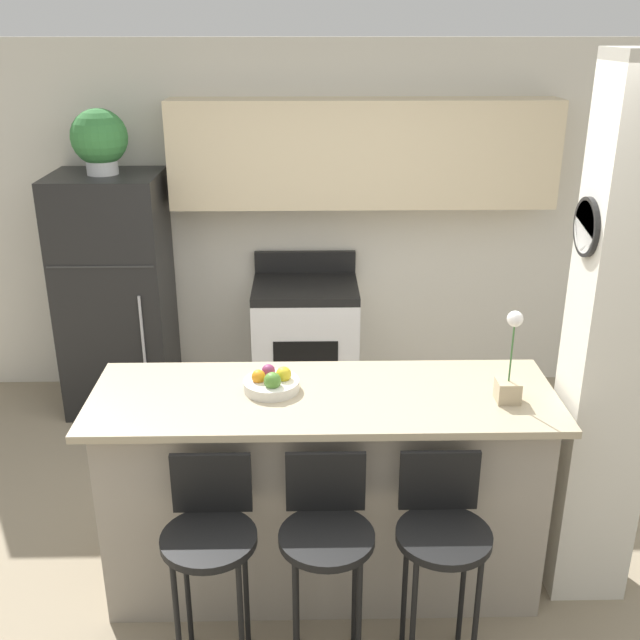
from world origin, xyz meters
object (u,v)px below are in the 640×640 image
object	(u,v)px
stove_range	(306,342)
bar_stool_right	(442,534)
potted_plant_on_fridge	(99,140)
bar_stool_left	(210,537)
bar_stool_mid	(326,535)
orchid_vase	(509,374)
fruit_bowl	(272,382)
refrigerator	(116,295)

from	to	relation	value
stove_range	bar_stool_right	bearing A→B (deg)	-77.16
potted_plant_on_fridge	bar_stool_left	bearing A→B (deg)	-69.04
bar_stool_mid	orchid_vase	xyz separation A→B (m)	(0.83, 0.44, 0.52)
bar_stool_mid	fruit_bowl	distance (m)	0.75
bar_stool_right	potted_plant_on_fridge	bearing A→B (deg)	127.79
potted_plant_on_fridge	bar_stool_right	bearing A→B (deg)	-52.21
potted_plant_on_fridge	refrigerator	bearing A→B (deg)	-60.10
bar_stool_right	stove_range	bearing A→B (deg)	102.84
potted_plant_on_fridge	fruit_bowl	distance (m)	2.38
bar_stool_mid	potted_plant_on_fridge	size ratio (longest dim) A/B	2.29
potted_plant_on_fridge	orchid_vase	size ratio (longest dim) A/B	0.98
bar_stool_left	bar_stool_right	world-z (taller)	same
bar_stool_mid	potted_plant_on_fridge	xyz separation A→B (m)	(-1.42, 2.45, 1.27)
bar_stool_mid	potted_plant_on_fridge	distance (m)	3.10
stove_range	orchid_vase	world-z (taller)	orchid_vase
stove_range	fruit_bowl	xyz separation A→B (m)	(-0.16, -1.90, 0.62)
stove_range	potted_plant_on_fridge	world-z (taller)	potted_plant_on_fridge
orchid_vase	fruit_bowl	world-z (taller)	orchid_vase
bar_stool_left	orchid_vase	size ratio (longest dim) A/B	2.25
stove_range	bar_stool_right	xyz separation A→B (m)	(0.56, -2.47, 0.20)
refrigerator	potted_plant_on_fridge	size ratio (longest dim) A/B	3.99
potted_plant_on_fridge	orchid_vase	bearing A→B (deg)	-41.78
refrigerator	bar_stool_left	distance (m)	2.63
orchid_vase	bar_stool_mid	bearing A→B (deg)	-151.85
refrigerator	stove_range	bearing A→B (deg)	0.81
potted_plant_on_fridge	orchid_vase	distance (m)	3.11
orchid_vase	fruit_bowl	distance (m)	1.08
refrigerator	stove_range	world-z (taller)	refrigerator
refrigerator	fruit_bowl	size ratio (longest dim) A/B	6.53
fruit_bowl	bar_stool_left	bearing A→B (deg)	-112.91
stove_range	fruit_bowl	distance (m)	2.01
bar_stool_right	fruit_bowl	world-z (taller)	fruit_bowl
bar_stool_left	orchid_vase	bearing A→B (deg)	18.70
refrigerator	bar_stool_mid	bearing A→B (deg)	-59.92
bar_stool_left	stove_range	bearing A→B (deg)	80.83
refrigerator	bar_stool_left	bearing A→B (deg)	-69.04
bar_stool_left	orchid_vase	world-z (taller)	orchid_vase
refrigerator	bar_stool_right	bearing A→B (deg)	-52.21
stove_range	refrigerator	bearing A→B (deg)	-179.19
bar_stool_mid	bar_stool_right	bearing A→B (deg)	0.00
bar_stool_left	potted_plant_on_fridge	world-z (taller)	potted_plant_on_fridge
refrigerator	orchid_vase	xyz separation A→B (m)	(2.25, -2.01, 0.33)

